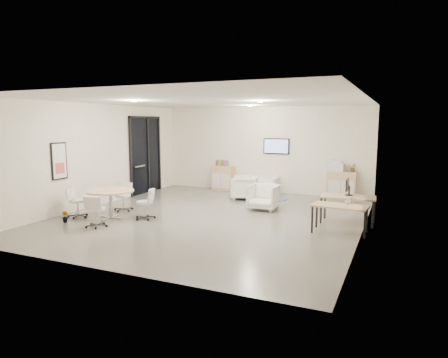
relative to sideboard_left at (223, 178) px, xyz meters
name	(u,v)px	position (x,y,z in m)	size (l,w,h in m)	color
room_shell	(212,160)	(1.57, -4.26, 1.13)	(9.60, 10.60, 4.80)	#56544E
glass_door	(146,153)	(-2.38, -1.75, 1.03)	(0.09, 1.90, 2.85)	black
artwork	(59,161)	(-2.40, -5.86, 1.08)	(0.05, 0.54, 1.04)	black
wall_tv	(276,146)	(2.07, 0.21, 1.28)	(0.98, 0.06, 0.58)	black
ceiling_spots	(218,103)	(1.37, -3.42, 2.71)	(3.14, 4.14, 0.03)	#FFEAC6
sideboard_left	(223,178)	(0.00, 0.00, 0.00)	(0.84, 0.44, 0.94)	tan
sideboard_right	(342,185)	(4.50, -0.01, 0.00)	(0.95, 0.46, 0.95)	tan
books	(222,163)	(-0.04, 0.00, 0.58)	(0.49, 0.14, 0.22)	red
printer	(336,166)	(4.28, -0.01, 0.65)	(0.55, 0.47, 0.37)	white
loveseat	(258,185)	(1.48, -0.14, -0.17)	(1.56, 0.87, 0.56)	silver
blue_rug	(260,199)	(1.96, -1.27, -0.46)	(1.59, 1.06, 0.01)	#2A4A82
armchair_left	(244,187)	(1.45, -1.45, -0.04)	(0.84, 0.79, 0.87)	silver
armchair_right	(264,196)	(2.60, -2.81, -0.04)	(0.83, 0.78, 0.85)	silver
desk_rear	(348,199)	(5.13, -3.48, 0.17)	(1.40, 0.76, 0.71)	tan
desk_front	(340,208)	(5.07, -4.51, 0.13)	(1.33, 0.75, 0.67)	tan
monitor	(348,186)	(5.09, -3.33, 0.48)	(0.20, 0.50, 0.44)	black
round_table	(110,193)	(-0.90, -5.55, 0.22)	(1.28, 1.28, 0.78)	tan
meeting_chairs	(111,203)	(-0.90, -5.55, -0.06)	(2.55, 2.55, 0.82)	white
plant_cabinet	(353,169)	(4.85, -0.01, 0.60)	(0.27, 0.30, 0.24)	#3F7F3F
plant_floor	(66,220)	(-1.67, -6.45, -0.40)	(0.18, 0.32, 0.14)	#3F7F3F
cup	(348,201)	(5.21, -4.26, 0.26)	(0.13, 0.10, 0.13)	white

